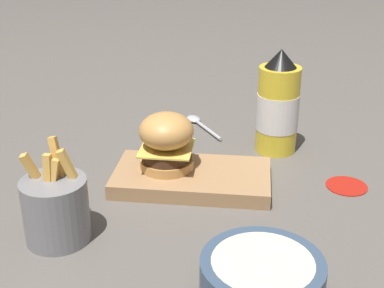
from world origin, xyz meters
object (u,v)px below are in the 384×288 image
object	(u,v)px
serving_board	(192,178)
burger	(166,141)
ketchup_bottle	(278,107)
spoon	(198,122)
side_bowl	(262,279)
fries_basket	(56,209)

from	to	relation	value
serving_board	burger	bearing A→B (deg)	168.36
ketchup_bottle	burger	bearing A→B (deg)	-141.30
burger	spoon	distance (m)	0.27
ketchup_bottle	side_bowl	world-z (taller)	ketchup_bottle
ketchup_bottle	fries_basket	world-z (taller)	ketchup_bottle
serving_board	fries_basket	world-z (taller)	fries_basket
side_bowl	fries_basket	bearing A→B (deg)	162.02
serving_board	fries_basket	distance (m)	0.25
burger	ketchup_bottle	xyz separation A→B (m)	(0.19, 0.15, 0.01)
fries_basket	spoon	distance (m)	0.47
ketchup_bottle	side_bowl	distance (m)	0.43
burger	ketchup_bottle	size ratio (longest dim) A/B	0.49
serving_board	side_bowl	distance (m)	0.30
burger	fries_basket	bearing A→B (deg)	-123.36
side_bowl	burger	bearing A→B (deg)	119.66
serving_board	fries_basket	bearing A→B (deg)	-133.08
serving_board	fries_basket	xyz separation A→B (m)	(-0.17, -0.18, 0.04)
ketchup_bottle	spoon	xyz separation A→B (m)	(-0.16, 0.11, -0.08)
ketchup_bottle	spoon	bearing A→B (deg)	146.05
side_bowl	spoon	bearing A→B (deg)	104.17
fries_basket	side_bowl	xyz separation A→B (m)	(0.28, -0.09, -0.02)
serving_board	side_bowl	size ratio (longest dim) A/B	1.76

